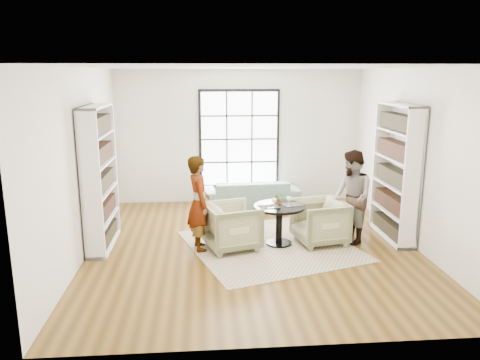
{
  "coord_description": "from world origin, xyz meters",
  "views": [
    {
      "loc": [
        -0.84,
        -7.51,
        2.92
      ],
      "look_at": [
        -0.19,
        0.4,
        1.09
      ],
      "focal_mm": 35.0,
      "sensor_mm": 36.0,
      "label": 1
    }
  ],
  "objects": [
    {
      "name": "sofa",
      "position": [
        0.21,
        2.45,
        0.3
      ],
      "size": [
        2.13,
        0.94,
        0.61
      ],
      "primitive_type": "imported",
      "rotation": [
        0.0,
        0.0,
        3.2
      ],
      "color": "gray",
      "rests_on": "ground"
    },
    {
      "name": "placemat_right",
      "position": [
        0.69,
        0.13,
        0.7
      ],
      "size": [
        0.4,
        0.34,
        0.01
      ],
      "primitive_type": "cube",
      "rotation": [
        0.0,
        0.0,
        0.26
      ],
      "color": "#2A2824",
      "rests_on": "pedestal_table"
    },
    {
      "name": "room_shell",
      "position": [
        0.0,
        0.54,
        1.26
      ],
      "size": [
        6.0,
        6.01,
        6.0
      ],
      "color": "silver",
      "rests_on": "ground"
    },
    {
      "name": "armchair_left",
      "position": [
        -0.36,
        -0.02,
        0.39
      ],
      "size": [
        1.06,
        1.05,
        0.78
      ],
      "primitive_type": "imported",
      "rotation": [
        0.0,
        0.0,
        1.86
      ],
      "color": "tan",
      "rests_on": "ground"
    },
    {
      "name": "cutlery_left",
      "position": [
        0.28,
        0.04,
        0.71
      ],
      "size": [
        0.19,
        0.25,
        0.01
      ],
      "primitive_type": null,
      "rotation": [
        0.0,
        0.0,
        0.26
      ],
      "color": "silver",
      "rests_on": "placemat_left"
    },
    {
      "name": "cutlery_right",
      "position": [
        0.69,
        0.13,
        0.71
      ],
      "size": [
        0.19,
        0.25,
        0.01
      ],
      "primitive_type": null,
      "rotation": [
        0.0,
        0.0,
        0.26
      ],
      "color": "silver",
      "rests_on": "placemat_right"
    },
    {
      "name": "armchair_right",
      "position": [
        1.17,
        0.11,
        0.38
      ],
      "size": [
        0.98,
        0.97,
        0.77
      ],
      "primitive_type": "imported",
      "rotation": [
        0.0,
        0.0,
        -1.38
      ],
      "color": "tan",
      "rests_on": "ground"
    },
    {
      "name": "wine_glass_left",
      "position": [
        0.35,
        -0.04,
        0.83
      ],
      "size": [
        0.08,
        0.08,
        0.18
      ],
      "color": "silver",
      "rests_on": "pedestal_table"
    },
    {
      "name": "person_right",
      "position": [
        1.72,
        0.11,
        0.81
      ],
      "size": [
        0.68,
        0.84,
        1.63
      ],
      "primitive_type": "imported",
      "rotation": [
        0.0,
        0.0,
        -1.48
      ],
      "color": "gray",
      "rests_on": "ground"
    },
    {
      "name": "placemat_left",
      "position": [
        0.28,
        0.04,
        0.7
      ],
      "size": [
        0.4,
        0.34,
        0.01
      ],
      "primitive_type": "cube",
      "rotation": [
        0.0,
        0.0,
        0.26
      ],
      "color": "#2A2824",
      "rests_on": "pedestal_table"
    },
    {
      "name": "pedestal_table",
      "position": [
        0.46,
        0.09,
        0.51
      ],
      "size": [
        0.88,
        0.88,
        0.7
      ],
      "rotation": [
        0.0,
        0.0,
        0.26
      ],
      "color": "black",
      "rests_on": "ground"
    },
    {
      "name": "wine_glass_right",
      "position": [
        0.61,
        0.02,
        0.83
      ],
      "size": [
        0.08,
        0.08,
        0.18
      ],
      "color": "silver",
      "rests_on": "pedestal_table"
    },
    {
      "name": "rug",
      "position": [
        0.3,
        0.02,
        0.01
      ],
      "size": [
        3.28,
        3.28,
        0.01
      ],
      "primitive_type": "cube",
      "rotation": [
        0.0,
        0.0,
        0.31
      ],
      "color": "tan",
      "rests_on": "ground"
    },
    {
      "name": "flower_centerpiece",
      "position": [
        0.44,
        0.16,
        0.8
      ],
      "size": [
        0.23,
        0.21,
        0.2
      ],
      "primitive_type": "imported",
      "rotation": [
        0.0,
        0.0,
        0.35
      ],
      "color": "gray",
      "rests_on": "pedestal_table"
    },
    {
      "name": "person_left",
      "position": [
        -0.91,
        -0.02,
        0.8
      ],
      "size": [
        0.49,
        0.65,
        1.6
      ],
      "primitive_type": "imported",
      "rotation": [
        0.0,
        0.0,
        1.77
      ],
      "color": "gray",
      "rests_on": "ground"
    },
    {
      "name": "ground",
      "position": [
        0.0,
        0.0,
        0.0
      ],
      "size": [
        6.0,
        6.0,
        0.0
      ],
      "primitive_type": "plane",
      "color": "brown"
    }
  ]
}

